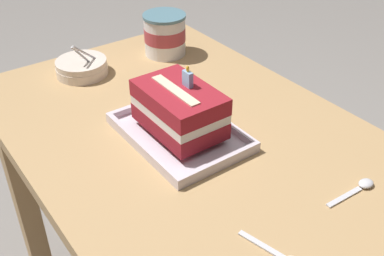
% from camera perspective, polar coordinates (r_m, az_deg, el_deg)
% --- Properties ---
extents(dining_table, '(1.15, 0.70, 0.71)m').
position_cam_1_polar(dining_table, '(1.07, 1.44, -6.43)').
color(dining_table, tan).
rests_on(dining_table, ground_plane).
extents(foil_tray, '(0.29, 0.21, 0.02)m').
position_cam_1_polar(foil_tray, '(1.02, -1.50, -0.68)').
color(foil_tray, silver).
rests_on(foil_tray, dining_table).
extents(birthday_cake, '(0.19, 0.13, 0.14)m').
position_cam_1_polar(birthday_cake, '(0.98, -1.56, 2.38)').
color(birthday_cake, maroon).
rests_on(birthday_cake, foil_tray).
extents(bowl_stack, '(0.14, 0.14, 0.10)m').
position_cam_1_polar(bowl_stack, '(1.29, -13.22, 7.20)').
color(bowl_stack, silver).
rests_on(bowl_stack, dining_table).
extents(ice_cream_tub, '(0.12, 0.12, 0.12)m').
position_cam_1_polar(ice_cream_tub, '(1.36, -3.31, 11.29)').
color(ice_cream_tub, white).
rests_on(ice_cream_tub, dining_table).
extents(serving_spoon_by_bowls, '(0.03, 0.12, 0.01)m').
position_cam_1_polar(serving_spoon_by_bowls, '(0.94, 19.86, -6.66)').
color(serving_spoon_by_bowls, silver).
rests_on(serving_spoon_by_bowls, dining_table).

